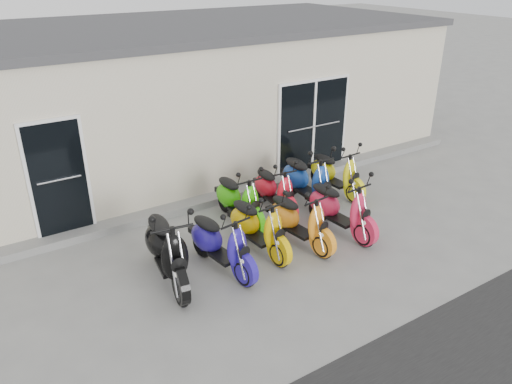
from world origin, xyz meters
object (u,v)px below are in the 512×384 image
at_px(scooter_front_orange_a, 258,219).
at_px(scooter_back_red, 275,184).
at_px(scooter_back_yellow, 336,167).
at_px(scooter_back_green, 239,193).
at_px(scooter_back_blue, 308,174).
at_px(scooter_front_red, 341,201).
at_px(scooter_front_black, 166,241).
at_px(scooter_front_blue, 221,236).
at_px(scooter_front_orange_b, 300,213).

xyz_separation_m(scooter_front_orange_a, scooter_back_red, (1.16, 1.16, -0.04)).
bearing_deg(scooter_front_orange_a, scooter_back_yellow, 18.32).
height_order(scooter_front_orange_a, scooter_back_red, scooter_front_orange_a).
xyz_separation_m(scooter_back_green, scooter_back_blue, (1.62, -0.10, 0.07)).
bearing_deg(scooter_front_red, scooter_front_black, 170.59).
distance_m(scooter_back_red, scooter_back_blue, 0.75).
relative_size(scooter_front_blue, scooter_back_red, 1.07).
height_order(scooter_front_red, scooter_back_blue, scooter_back_blue).
bearing_deg(scooter_back_yellow, scooter_front_orange_b, -149.78).
bearing_deg(scooter_front_orange_b, scooter_front_blue, 171.82).
distance_m(scooter_front_orange_a, scooter_back_blue, 2.15).
bearing_deg(scooter_front_blue, scooter_front_red, -10.50).
bearing_deg(scooter_back_blue, scooter_back_red, 173.05).
xyz_separation_m(scooter_front_orange_a, scooter_front_orange_b, (0.76, -0.19, -0.01)).
bearing_deg(scooter_front_black, scooter_back_red, 29.77).
distance_m(scooter_front_orange_a, scooter_back_green, 1.15).
relative_size(scooter_front_orange_b, scooter_back_blue, 0.90).
bearing_deg(scooter_back_blue, scooter_back_yellow, 10.53).
bearing_deg(scooter_front_red, scooter_back_blue, 75.88).
relative_size(scooter_front_orange_a, scooter_front_orange_b, 1.02).
xyz_separation_m(scooter_front_orange_a, scooter_back_yellow, (2.76, 1.12, -0.01)).
height_order(scooter_front_orange_a, scooter_front_orange_b, scooter_front_orange_a).
bearing_deg(scooter_back_green, scooter_back_blue, -3.81).
xyz_separation_m(scooter_front_black, scooter_back_green, (1.97, 1.09, -0.10)).
xyz_separation_m(scooter_front_blue, scooter_front_orange_a, (0.83, 0.16, -0.01)).
bearing_deg(scooter_back_red, scooter_front_orange_a, -131.01).
relative_size(scooter_front_blue, scooter_back_blue, 0.92).
distance_m(scooter_front_orange_b, scooter_front_red, 0.91).
height_order(scooter_back_green, scooter_back_red, scooter_back_green).
distance_m(scooter_front_blue, scooter_back_blue, 2.97).
relative_size(scooter_front_red, scooter_back_blue, 0.94).
height_order(scooter_front_black, scooter_front_orange_b, scooter_front_black).
relative_size(scooter_front_orange_a, scooter_back_yellow, 1.02).
xyz_separation_m(scooter_front_orange_a, scooter_back_green, (0.27, 1.12, -0.01)).
distance_m(scooter_front_orange_a, scooter_front_orange_b, 0.79).
bearing_deg(scooter_front_red, scooter_front_orange_a, 166.55).
xyz_separation_m(scooter_back_green, scooter_back_red, (0.89, 0.04, -0.03)).
relative_size(scooter_front_red, scooter_back_green, 1.05).
height_order(scooter_front_black, scooter_front_orange_a, scooter_front_black).
distance_m(scooter_front_orange_a, scooter_back_red, 1.64).
distance_m(scooter_front_blue, scooter_front_red, 2.50).
bearing_deg(scooter_back_red, scooter_front_orange_b, -102.43).
bearing_deg(scooter_back_yellow, scooter_front_blue, -163.51).
relative_size(scooter_front_blue, scooter_back_yellow, 1.03).
bearing_deg(scooter_back_yellow, scooter_front_orange_a, -161.02).
bearing_deg(scooter_front_red, scooter_front_orange_b, 171.09).
height_order(scooter_back_red, scooter_back_yellow, scooter_back_yellow).
relative_size(scooter_front_black, scooter_back_red, 1.22).
bearing_deg(scooter_back_blue, scooter_front_blue, -152.60).
bearing_deg(scooter_back_yellow, scooter_back_green, 176.95).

